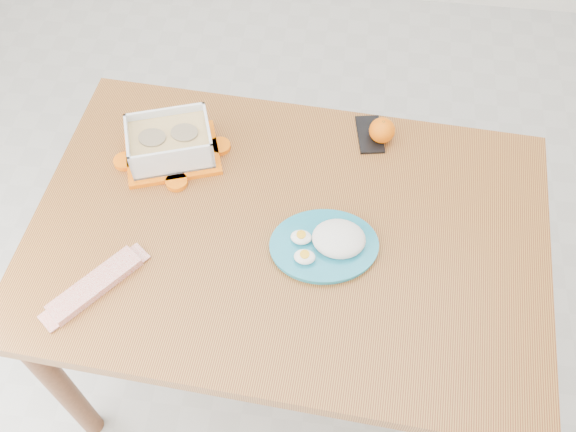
# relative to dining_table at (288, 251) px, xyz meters

# --- Properties ---
(ground) EXTENTS (3.50, 3.50, 0.00)m
(ground) POSITION_rel_dining_table_xyz_m (-0.02, 0.17, -0.65)
(ground) COLOR #B7B7B2
(ground) RESTS_ON ground
(dining_table) EXTENTS (1.27, 0.88, 0.75)m
(dining_table) POSITION_rel_dining_table_xyz_m (0.00, 0.00, 0.00)
(dining_table) COLOR #A4702E
(dining_table) RESTS_ON ground
(food_container) EXTENTS (0.28, 0.24, 0.10)m
(food_container) POSITION_rel_dining_table_xyz_m (-0.32, 0.19, 0.15)
(food_container) COLOR #FF6B07
(food_container) RESTS_ON dining_table
(orange_fruit) EXTENTS (0.07, 0.07, 0.07)m
(orange_fruit) POSITION_rel_dining_table_xyz_m (0.20, 0.31, 0.13)
(orange_fruit) COLOR orange
(orange_fruit) RESTS_ON dining_table
(rice_plate) EXTENTS (0.29, 0.29, 0.07)m
(rice_plate) POSITION_rel_dining_table_xyz_m (0.10, -0.03, 0.12)
(rice_plate) COLOR teal
(rice_plate) RESTS_ON dining_table
(candy_bar) EXTENTS (0.18, 0.21, 0.02)m
(candy_bar) POSITION_rel_dining_table_xyz_m (-0.41, -0.21, 0.11)
(candy_bar) COLOR #B41909
(candy_bar) RESTS_ON dining_table
(smartphone) EXTENTS (0.09, 0.14, 0.01)m
(smartphone) POSITION_rel_dining_table_xyz_m (0.18, 0.32, 0.10)
(smartphone) COLOR black
(smartphone) RESTS_ON dining_table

